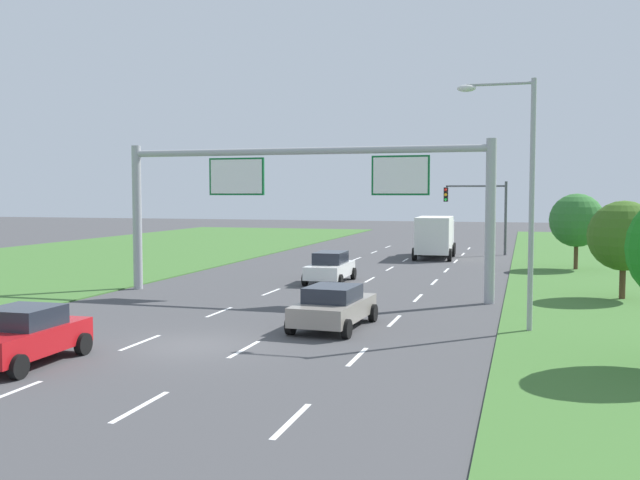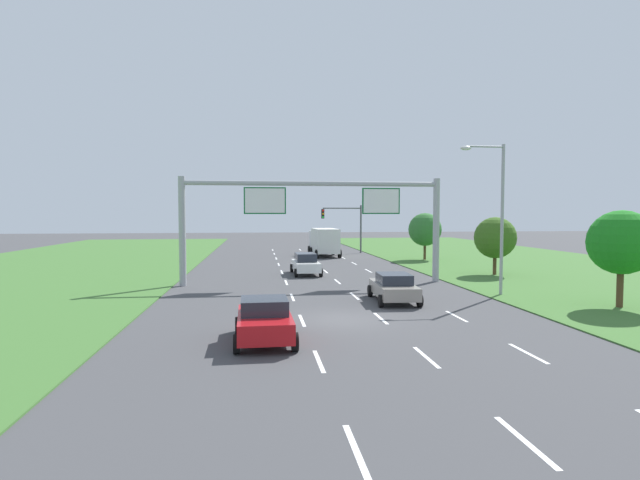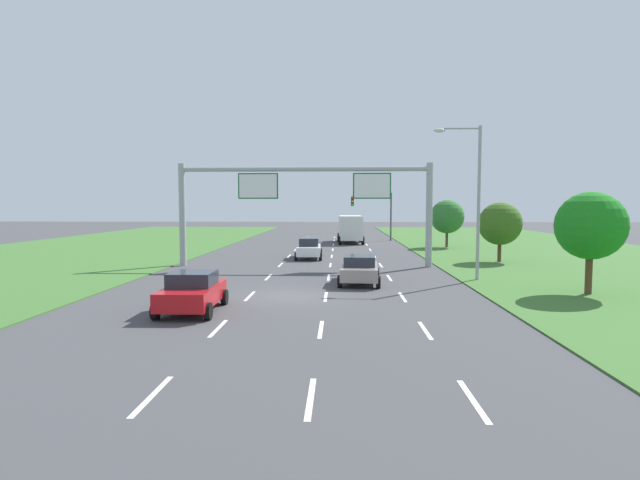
# 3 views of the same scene
# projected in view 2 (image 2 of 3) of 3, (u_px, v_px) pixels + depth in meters

# --- Properties ---
(ground_plane) EXTENTS (200.00, 200.00, 0.00)m
(ground_plane) POSITION_uv_depth(u_px,v_px,m) (342.00, 319.00, 21.85)
(ground_plane) COLOR #424244
(grass_verge_right) EXTENTS (24.00, 120.00, 0.06)m
(grass_verge_right) POSITION_uv_depth(u_px,v_px,m) (618.00, 280.00, 34.36)
(grass_verge_right) COLOR #3D6B2D
(grass_verge_right) RESTS_ON ground_plane
(lane_dashes_inner_left) EXTENTS (0.14, 62.40, 0.01)m
(lane_dashes_inner_left) POSITION_uv_depth(u_px,v_px,m) (286.00, 282.00, 33.52)
(lane_dashes_inner_left) COLOR white
(lane_dashes_inner_left) RESTS_ON ground_plane
(lane_dashes_inner_right) EXTENTS (0.14, 62.40, 0.01)m
(lane_dashes_inner_right) POSITION_uv_depth(u_px,v_px,m) (338.00, 282.00, 33.95)
(lane_dashes_inner_right) COLOR white
(lane_dashes_inner_right) RESTS_ON ground_plane
(lane_dashes_slip) EXTENTS (0.14, 62.40, 0.01)m
(lane_dashes_slip) POSITION_uv_depth(u_px,v_px,m) (388.00, 281.00, 34.39)
(lane_dashes_slip) COLOR white
(lane_dashes_slip) RESTS_ON ground_plane
(car_near_red) EXTENTS (2.38, 4.46, 1.49)m
(car_near_red) POSITION_uv_depth(u_px,v_px,m) (394.00, 287.00, 26.24)
(car_near_red) COLOR gray
(car_near_red) RESTS_ON ground_plane
(car_lead_silver) EXTENTS (2.16, 4.43, 1.61)m
(car_lead_silver) POSITION_uv_depth(u_px,v_px,m) (306.00, 264.00, 37.97)
(car_lead_silver) COLOR white
(car_lead_silver) RESTS_ON ground_plane
(car_mid_lane) EXTENTS (2.23, 3.97, 1.57)m
(car_mid_lane) POSITION_uv_depth(u_px,v_px,m) (264.00, 320.00, 18.04)
(car_mid_lane) COLOR red
(car_mid_lane) RESTS_ON ground_plane
(box_truck) EXTENTS (2.87, 7.32, 3.01)m
(box_truck) POSITION_uv_depth(u_px,v_px,m) (324.00, 241.00, 54.48)
(box_truck) COLOR silver
(box_truck) RESTS_ON ground_plane
(sign_gantry) EXTENTS (17.24, 0.44, 7.00)m
(sign_gantry) POSITION_uv_depth(u_px,v_px,m) (315.00, 210.00, 32.71)
(sign_gantry) COLOR #9EA0A5
(sign_gantry) RESTS_ON ground_plane
(traffic_light_mast) EXTENTS (4.76, 0.49, 5.60)m
(traffic_light_mast) POSITION_uv_depth(u_px,v_px,m) (345.00, 220.00, 58.12)
(traffic_light_mast) COLOR #47494F
(traffic_light_mast) RESTS_ON ground_plane
(street_lamp) EXTENTS (2.61, 0.32, 8.50)m
(street_lamp) POSITION_uv_depth(u_px,v_px,m) (496.00, 206.00, 27.91)
(street_lamp) COLOR #9EA0A5
(street_lamp) RESTS_ON ground_plane
(roadside_tree_near) EXTENTS (3.14, 3.14, 4.81)m
(roadside_tree_near) POSITION_uv_depth(u_px,v_px,m) (621.00, 243.00, 24.25)
(roadside_tree_near) COLOR #513823
(roadside_tree_near) RESTS_ON ground_plane
(roadside_tree_mid) EXTENTS (3.08, 3.08, 4.38)m
(roadside_tree_mid) POSITION_uv_depth(u_px,v_px,m) (495.00, 238.00, 37.20)
(roadside_tree_mid) COLOR #513823
(roadside_tree_mid) RESTS_ON ground_plane
(roadside_tree_far) EXTENTS (3.26, 3.26, 4.68)m
(roadside_tree_far) POSITION_uv_depth(u_px,v_px,m) (425.00, 230.00, 49.37)
(roadside_tree_far) COLOR #513823
(roadside_tree_far) RESTS_ON ground_plane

